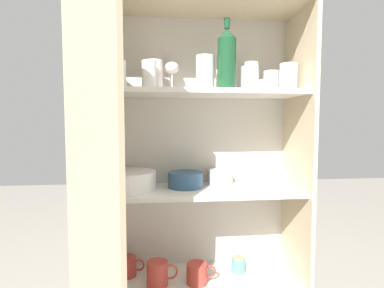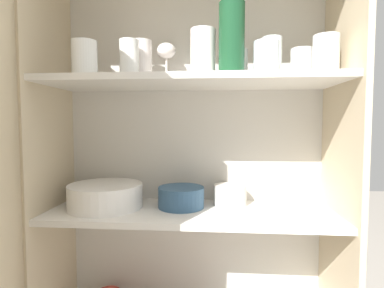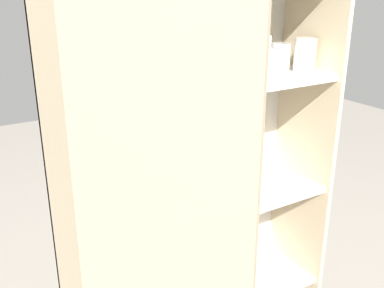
% 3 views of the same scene
% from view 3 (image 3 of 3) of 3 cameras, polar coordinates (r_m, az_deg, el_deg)
% --- Properties ---
extents(cupboard_back_panel, '(0.97, 0.02, 1.53)m').
position_cam_3_polar(cupboard_back_panel, '(1.71, -1.62, -4.91)').
color(cupboard_back_panel, silver).
rests_on(cupboard_back_panel, ground_plane).
extents(cupboard_side_left, '(0.02, 0.33, 1.53)m').
position_cam_3_polar(cupboard_side_left, '(1.42, -15.51, -11.21)').
color(cupboard_side_left, '#CCB793').
rests_on(cupboard_side_left, ground_plane).
extents(cupboard_side_right, '(0.02, 0.33, 1.53)m').
position_cam_3_polar(cupboard_side_right, '(1.86, 13.60, -3.26)').
color(cupboard_side_right, '#CCB793').
rests_on(cupboard_side_right, ground_plane).
extents(shelf_board_middle, '(0.93, 0.29, 0.02)m').
position_cam_3_polar(shelf_board_middle, '(1.60, 1.17, -7.76)').
color(shelf_board_middle, silver).
extents(shelf_board_upper, '(0.93, 0.29, 0.02)m').
position_cam_3_polar(shelf_board_upper, '(1.45, 1.29, 7.39)').
color(shelf_board_upper, silver).
extents(tumbler_glass_0, '(0.08, 0.08, 0.14)m').
position_cam_3_polar(tumbler_glass_0, '(1.42, 3.72, 10.42)').
color(tumbler_glass_0, silver).
rests_on(tumbler_glass_0, shelf_board_upper).
extents(tumbler_glass_1, '(0.08, 0.08, 0.10)m').
position_cam_3_polar(tumbler_glass_1, '(1.56, 4.82, 10.54)').
color(tumbler_glass_1, white).
rests_on(tumbler_glass_1, shelf_board_upper).
extents(tumbler_glass_2, '(0.07, 0.07, 0.14)m').
position_cam_3_polar(tumbler_glass_2, '(1.39, -5.66, 10.03)').
color(tumbler_glass_2, silver).
rests_on(tumbler_glass_2, shelf_board_upper).
extents(tumbler_glass_3, '(0.06, 0.06, 0.12)m').
position_cam_3_polar(tumbler_glass_3, '(1.32, -4.96, 9.08)').
color(tumbler_glass_3, white).
rests_on(tumbler_glass_3, shelf_board_upper).
extents(tumbler_glass_4, '(0.08, 0.08, 0.11)m').
position_cam_3_polar(tumbler_glass_4, '(1.23, -9.34, 7.81)').
color(tumbler_glass_4, white).
rests_on(tumbler_glass_4, shelf_board_upper).
extents(tumbler_glass_5, '(0.07, 0.07, 0.10)m').
position_cam_3_polar(tumbler_glass_5, '(1.53, 9.89, 10.01)').
color(tumbler_glass_5, white).
rests_on(tumbler_glass_5, shelf_board_upper).
extents(tumbler_glass_6, '(0.08, 0.08, 0.12)m').
position_cam_3_polar(tumbler_glass_6, '(1.67, 14.13, 10.87)').
color(tumbler_glass_6, white).
rests_on(tumbler_glass_6, shelf_board_upper).
extents(tumbler_glass_7, '(0.06, 0.06, 0.13)m').
position_cam_3_polar(tumbler_glass_7, '(1.61, 8.84, 11.18)').
color(tumbler_glass_7, white).
rests_on(tumbler_glass_7, shelf_board_upper).
extents(tumbler_glass_8, '(0.07, 0.07, 0.10)m').
position_cam_3_polar(tumbler_glass_8, '(1.68, 11.17, 10.81)').
color(tumbler_glass_8, white).
rests_on(tumbler_glass_8, shelf_board_upper).
extents(wine_glass_0, '(0.07, 0.07, 0.14)m').
position_cam_3_polar(wine_glass_0, '(1.46, -3.57, 11.91)').
color(wine_glass_0, silver).
rests_on(wine_glass_0, shelf_board_upper).
extents(wine_bottle, '(0.08, 0.08, 0.29)m').
position_cam_3_polar(wine_bottle, '(1.44, 7.32, 12.62)').
color(wine_bottle, '#194728').
rests_on(wine_bottle, shelf_board_upper).
extents(plate_stack_white, '(0.25, 0.25, 0.08)m').
position_cam_3_polar(plate_stack_white, '(1.46, -8.70, -8.57)').
color(plate_stack_white, white).
rests_on(plate_stack_white, shelf_board_middle).
extents(mixing_bowl_large, '(0.16, 0.16, 0.07)m').
position_cam_3_polar(mixing_bowl_large, '(1.59, -0.48, -6.07)').
color(mixing_bowl_large, '#33567A').
rests_on(mixing_bowl_large, shelf_board_middle).
extents(serving_bowl_small, '(0.12, 0.12, 0.07)m').
position_cam_3_polar(serving_bowl_small, '(1.70, 3.66, -4.21)').
color(serving_bowl_small, silver).
rests_on(serving_bowl_small, shelf_board_middle).
extents(storage_jar, '(0.07, 0.07, 0.07)m').
position_cam_3_polar(storage_jar, '(1.92, 6.16, -15.42)').
color(storage_jar, '#5BA3A8').
rests_on(storage_jar, shelf_board_lower).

